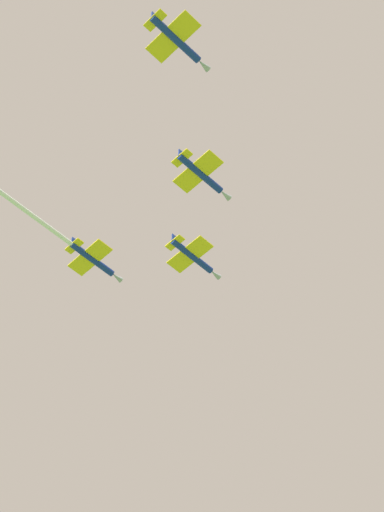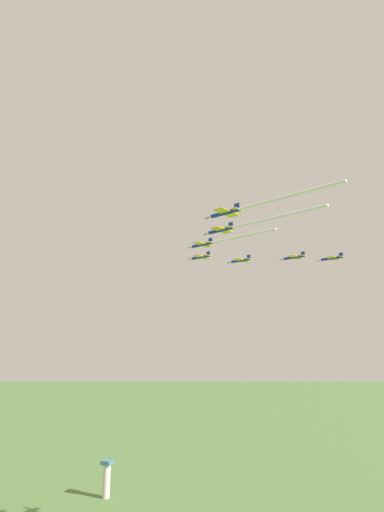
{
  "view_description": "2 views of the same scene",
  "coord_description": "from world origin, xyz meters",
  "px_view_note": "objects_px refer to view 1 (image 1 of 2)",
  "views": [
    {
      "loc": [
        105.67,
        25.43,
        3.69
      ],
      "look_at": [
        19.96,
        -17.89,
        126.0
      ],
      "focal_mm": 61.44,
      "sensor_mm": 36.0,
      "label": 1
    },
    {
      "loc": [
        78.36,
        -172.31,
        87.96
      ],
      "look_at": [
        19.33,
        -26.68,
        124.63
      ],
      "focal_mm": 27.24,
      "sensor_mm": 36.0,
      "label": 2
    }
  ],
  "objects_px": {
    "jet_starboard_inner": "(201,174)",
    "jet_starboard_outer": "(177,40)",
    "jet_port_inner": "(57,234)",
    "jet_lead": "(193,257)"
  },
  "relations": [
    {
      "from": "jet_port_inner",
      "to": "jet_starboard_outer",
      "type": "relative_size",
      "value": 3.12
    },
    {
      "from": "jet_port_inner",
      "to": "jet_starboard_inner",
      "type": "xyz_separation_m",
      "value": [
        0.59,
        28.56,
        -1.73
      ]
    },
    {
      "from": "jet_starboard_inner",
      "to": "jet_starboard_outer",
      "type": "relative_size",
      "value": 1.0
    },
    {
      "from": "jet_starboard_inner",
      "to": "jet_starboard_outer",
      "type": "bearing_deg",
      "value": -54.26
    },
    {
      "from": "jet_lead",
      "to": "jet_starboard_outer",
      "type": "xyz_separation_m",
      "value": [
        37.68,
        16.32,
        0.14
      ]
    },
    {
      "from": "jet_lead",
      "to": "jet_port_inner",
      "type": "relative_size",
      "value": 0.32
    },
    {
      "from": "jet_starboard_inner",
      "to": "jet_starboard_outer",
      "type": "xyz_separation_m",
      "value": [
        22.29,
        7.02,
        1.0
      ]
    },
    {
      "from": "jet_starboard_outer",
      "to": "jet_lead",
      "type": "bearing_deg",
      "value": 131.68
    },
    {
      "from": "jet_lead",
      "to": "jet_starboard_outer",
      "type": "bearing_deg",
      "value": -48.32
    },
    {
      "from": "jet_port_inner",
      "to": "jet_starboard_outer",
      "type": "distance_m",
      "value": 42.31
    }
  ]
}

